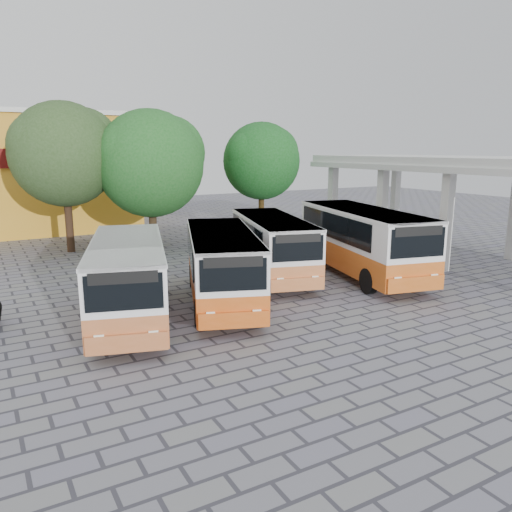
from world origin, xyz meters
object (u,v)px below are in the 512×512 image
bus_far_left (128,275)px  bus_centre_left (222,262)px  bus_far_right (363,238)px  bus_centre_right (273,243)px

bus_far_left → bus_centre_left: bearing=19.0°
bus_far_right → bus_centre_right: bearing=165.7°
bus_centre_right → bus_far_right: size_ratio=0.89×
bus_centre_left → bus_far_right: size_ratio=0.90×
bus_far_left → bus_far_right: 11.10m
bus_far_left → bus_centre_left: bus_far_left is taller
bus_far_right → bus_far_left: bearing=-163.0°
bus_centre_right → bus_far_left: bearing=-143.6°
bus_centre_left → bus_far_left: bearing=-157.2°
bus_centre_left → bus_centre_right: bus_centre_left is taller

